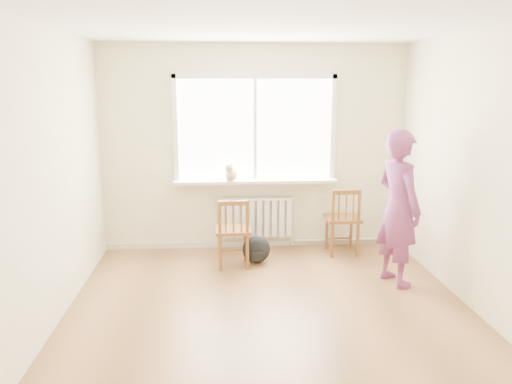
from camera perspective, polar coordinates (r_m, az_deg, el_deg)
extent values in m
plane|color=#9B683F|center=(4.84, 1.91, -14.60)|extent=(4.50, 4.50, 0.00)
plane|color=white|center=(4.35, 2.17, 19.04)|extent=(4.50, 4.50, 0.00)
cube|color=beige|center=(6.61, -0.13, 5.00)|extent=(4.00, 0.01, 2.70)
cube|color=white|center=(6.56, -0.12, 7.14)|extent=(2.00, 0.02, 1.30)
cube|color=white|center=(6.52, -0.11, 13.09)|extent=(2.12, 0.05, 0.06)
cube|color=white|center=(6.55, -9.20, 6.97)|extent=(0.06, 0.05, 1.42)
cube|color=white|center=(6.70, 8.78, 7.10)|extent=(0.06, 0.05, 1.42)
cube|color=white|center=(6.54, -0.11, 7.13)|extent=(0.04, 0.05, 1.30)
cube|color=white|center=(6.57, -0.06, 1.24)|extent=(2.15, 0.22, 0.04)
cube|color=white|center=(6.74, -0.10, -2.88)|extent=(1.00, 0.02, 0.55)
cube|color=white|center=(6.69, -0.07, -2.99)|extent=(1.00, 0.10, 0.51)
cube|color=white|center=(6.63, -0.07, -0.82)|extent=(1.00, 0.12, 0.03)
cylinder|color=silver|center=(7.03, 10.17, -5.36)|extent=(1.40, 0.04, 0.04)
cube|color=beige|center=(6.89, -0.12, -5.89)|extent=(4.00, 0.03, 0.08)
cube|color=brown|center=(6.06, -2.66, -4.36)|extent=(0.43, 0.41, 0.04)
cylinder|color=brown|center=(6.30, -1.25, -5.88)|extent=(0.04, 0.04, 0.45)
cylinder|color=brown|center=(6.28, -4.20, -5.96)|extent=(0.04, 0.04, 0.45)
cylinder|color=brown|center=(5.99, -1.00, -6.83)|extent=(0.04, 0.04, 0.45)
cylinder|color=brown|center=(5.97, -4.10, -6.92)|extent=(0.04, 0.04, 0.45)
cylinder|color=brown|center=(5.93, -1.01, -4.99)|extent=(0.04, 0.04, 0.86)
cylinder|color=brown|center=(5.91, -4.13, -5.08)|extent=(0.04, 0.04, 0.86)
cube|color=brown|center=(5.81, -2.60, -1.29)|extent=(0.35, 0.04, 0.06)
cylinder|color=brown|center=(5.86, -1.70, -2.99)|extent=(0.02, 0.02, 0.34)
cylinder|color=brown|center=(5.86, -2.59, -3.01)|extent=(0.02, 0.02, 0.34)
cylinder|color=brown|center=(5.85, -3.47, -3.03)|extent=(0.02, 0.02, 0.34)
cube|color=brown|center=(6.60, 9.85, -3.00)|extent=(0.44, 0.42, 0.04)
cylinder|color=brown|center=(6.86, 10.82, -4.49)|extent=(0.04, 0.04, 0.47)
cylinder|color=brown|center=(6.78, 8.08, -4.58)|extent=(0.04, 0.04, 0.47)
cylinder|color=brown|center=(6.55, 11.54, -5.32)|extent=(0.04, 0.04, 0.47)
cylinder|color=brown|center=(6.47, 8.68, -5.43)|extent=(0.04, 0.04, 0.47)
cylinder|color=brown|center=(6.49, 11.62, -3.57)|extent=(0.04, 0.04, 0.89)
cylinder|color=brown|center=(6.41, 8.74, -3.65)|extent=(0.04, 0.04, 0.89)
cube|color=brown|center=(6.35, 10.33, -0.03)|extent=(0.36, 0.04, 0.06)
cylinder|color=brown|center=(6.42, 11.08, -1.66)|extent=(0.02, 0.02, 0.35)
cylinder|color=brown|center=(6.39, 10.26, -1.68)|extent=(0.02, 0.02, 0.35)
cylinder|color=brown|center=(6.37, 9.44, -1.70)|extent=(0.02, 0.02, 0.35)
imported|color=#D14558|center=(5.66, 15.97, -1.80)|extent=(0.58, 0.72, 1.72)
ellipsoid|color=beige|center=(6.46, -2.89, 2.09)|extent=(0.22, 0.29, 0.19)
sphere|color=beige|center=(6.33, -3.09, 2.74)|extent=(0.11, 0.11, 0.11)
cone|color=beige|center=(6.32, -3.36, 3.22)|extent=(0.03, 0.03, 0.04)
cone|color=beige|center=(6.31, -2.84, 3.21)|extent=(0.03, 0.03, 0.04)
cylinder|color=beige|center=(6.60, -2.69, 1.80)|extent=(0.06, 0.17, 0.02)
cylinder|color=beige|center=(6.38, -3.29, 1.52)|extent=(0.02, 0.02, 0.10)
cylinder|color=beige|center=(6.37, -2.78, 1.51)|extent=(0.02, 0.02, 0.10)
ellipsoid|color=black|center=(6.23, 0.04, -6.58)|extent=(0.37, 0.30, 0.35)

